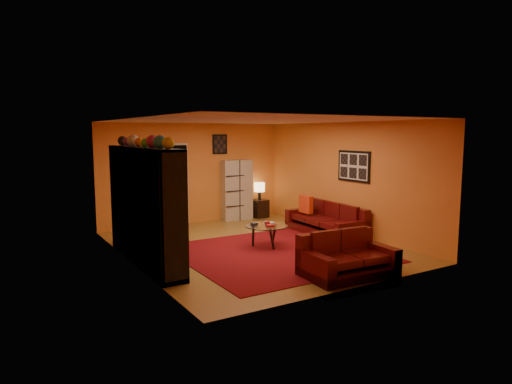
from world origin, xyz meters
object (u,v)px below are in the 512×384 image
entertainment_unit (144,206)px  loveseat (345,258)px  storage_cabinet (237,190)px  bowl_chair (154,227)px  sofa (328,222)px  coffee_table (266,228)px  table_lamp (260,188)px  side_table (260,209)px  tv (146,209)px

entertainment_unit → loveseat: 3.65m
storage_cabinet → bowl_chair: bearing=-150.9°
sofa → coffee_table: sofa is taller
coffee_table → table_lamp: bearing=60.8°
sofa → loveseat: size_ratio=1.39×
sofa → bowl_chair: size_ratio=3.09×
storage_cabinet → loveseat: bearing=-94.5°
sofa → table_lamp: bearing=99.2°
entertainment_unit → bowl_chair: 1.83m
side_table → loveseat: bearing=-106.2°
loveseat → coffee_table: loveseat is taller
loveseat → side_table: 5.38m
storage_cabinet → coffee_table: bearing=-103.2°
sofa → loveseat: same height
sofa → storage_cabinet: 2.87m
loveseat → storage_cabinet: (0.81, 5.22, 0.53)m
storage_cabinet → bowl_chair: 3.06m
entertainment_unit → storage_cabinet: (3.43, 2.80, -0.24)m
entertainment_unit → side_table: size_ratio=6.00×
sofa → storage_cabinet: (-0.98, 2.64, 0.53)m
bowl_chair → entertainment_unit: bearing=-114.2°
coffee_table → bowl_chair: bowl_chair is taller
entertainment_unit → coffee_table: size_ratio=3.37×
tv → bowl_chair: (0.64, 1.48, -0.68)m
coffee_table → side_table: (1.63, 2.92, -0.15)m
tv → storage_cabinet: bearing=-50.8°
coffee_table → bowl_chair: size_ratio=1.27×
sofa → storage_cabinet: storage_cabinet is taller
entertainment_unit → table_lamp: 4.96m
sofa → table_lamp: size_ratio=4.53×
storage_cabinet → bowl_chair: size_ratio=2.31×
storage_cabinet → side_table: (0.70, -0.05, -0.56)m
side_table → tv: bearing=-146.5°
sofa → side_table: size_ratio=4.34×
loveseat → table_lamp: size_ratio=3.26×
storage_cabinet → side_table: size_ratio=3.25×
tv → storage_cabinet: size_ratio=0.57×
table_lamp → entertainment_unit: bearing=-146.3°
entertainment_unit → side_table: (4.13, 2.75, -0.80)m
entertainment_unit → sofa: entertainment_unit is taller
coffee_table → bowl_chair: 2.49m
loveseat → bowl_chair: loveseat is taller
loveseat → storage_cabinet: 5.31m
bowl_chair → coffee_table: bearing=-43.2°
tv → side_table: size_ratio=1.85×
loveseat → side_table: bearing=-12.4°
sofa → coffee_table: bearing=-167.4°
entertainment_unit → loveseat: entertainment_unit is taller
loveseat → side_table: size_ratio=3.12×
coffee_table → side_table: side_table is taller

